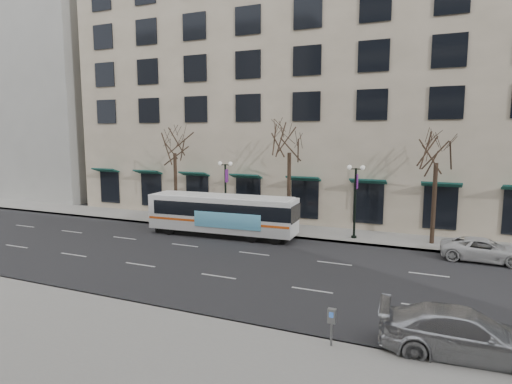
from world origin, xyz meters
The scene contains 13 objects.
ground centered at (0.00, 0.00, 0.00)m, with size 160.00×160.00×0.00m, color black.
sidewalk_far centered at (5.00, 9.00, 0.07)m, with size 80.00×4.00×0.15m, color gray.
building_hotel centered at (-2.00, 21.00, 12.00)m, with size 40.00×20.00×24.00m, color tan.
building_far_upblock centered at (-38.00, 21.00, 14.00)m, with size 28.00×20.00×28.00m, color #999993.
tree_far_left centered at (-10.00, 8.80, 6.70)m, with size 3.60×3.60×8.34m.
tree_far_mid centered at (0.00, 8.80, 6.91)m, with size 3.60×3.60×8.55m.
tree_far_right centered at (10.00, 8.80, 6.42)m, with size 3.60×3.60×8.06m.
lamp_post_left centered at (-4.99, 8.20, 2.94)m, with size 1.22×0.45×5.21m.
lamp_post_right centered at (5.01, 8.20, 2.94)m, with size 1.22×0.45×5.21m.
city_bus centered at (-3.92, 5.70, 1.62)m, with size 11.01×2.93×2.96m.
silver_car centered at (11.28, -6.20, 0.79)m, with size 2.23×5.48×1.59m, color #AFB1B7.
white_pickup centered at (12.86, 6.20, 0.66)m, with size 2.18×4.73×1.32m, color silver.
pay_station centered at (7.14, -7.48, 1.10)m, with size 0.28×0.19×1.31m.
Camera 1 is at (10.23, -21.11, 7.32)m, focal length 30.00 mm.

